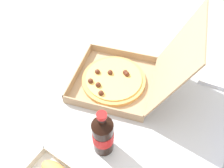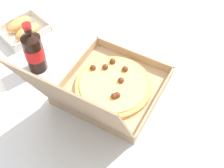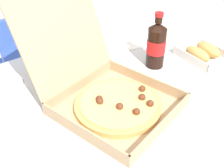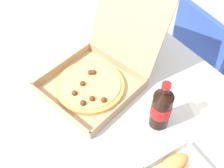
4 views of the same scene
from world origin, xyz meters
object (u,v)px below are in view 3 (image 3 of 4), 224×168
at_px(chair, 36,68).
at_px(napkin_pile, 3,80).
at_px(paper_menu, 135,41).
at_px(pizza_box_open, 107,91).
at_px(bread_side_box, 203,53).
at_px(cola_bottle, 156,45).

height_order(chair, napkin_pile, chair).
distance_m(chair, paper_menu, 0.59).
height_order(pizza_box_open, bread_side_box, pizza_box_open).
bearing_deg(paper_menu, napkin_pile, -166.22).
bearing_deg(napkin_pile, cola_bottle, -25.93).
xyz_separation_m(bread_side_box, napkin_pile, (-0.73, 0.34, -0.02)).
relative_size(bread_side_box, paper_menu, 0.95).
xyz_separation_m(chair, pizza_box_open, (-0.04, -0.71, 0.28)).
bearing_deg(napkin_pile, bread_side_box, -25.13).
relative_size(pizza_box_open, cola_bottle, 2.39).
relative_size(pizza_box_open, napkin_pile, 4.87).
xyz_separation_m(paper_menu, napkin_pile, (-0.61, 0.05, 0.01)).
xyz_separation_m(pizza_box_open, cola_bottle, (0.30, 0.08, 0.04)).
bearing_deg(chair, bread_side_box, -57.60).
height_order(pizza_box_open, paper_menu, pizza_box_open).
height_order(paper_menu, napkin_pile, napkin_pile).
distance_m(paper_menu, napkin_pile, 0.61).
xyz_separation_m(bread_side_box, paper_menu, (-0.12, 0.29, -0.02)).
distance_m(bread_side_box, paper_menu, 0.31).
xyz_separation_m(pizza_box_open, napkin_pile, (-0.23, 0.34, -0.04)).
bearing_deg(napkin_pile, chair, 53.65).
xyz_separation_m(bread_side_box, cola_bottle, (-0.20, 0.08, 0.07)).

